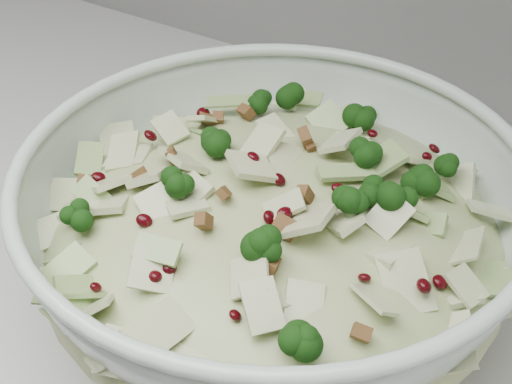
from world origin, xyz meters
TOP-DOWN VIEW (x-y plane):
  - mixing_bowl at (0.12, 1.60)m, footprint 0.40×0.40m
  - salad at (0.12, 1.60)m, footprint 0.34×0.34m

SIDE VIEW (x-z plane):
  - mixing_bowl at x=0.12m, z-range 0.90..1.05m
  - salad at x=0.12m, z-range 0.93..1.07m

